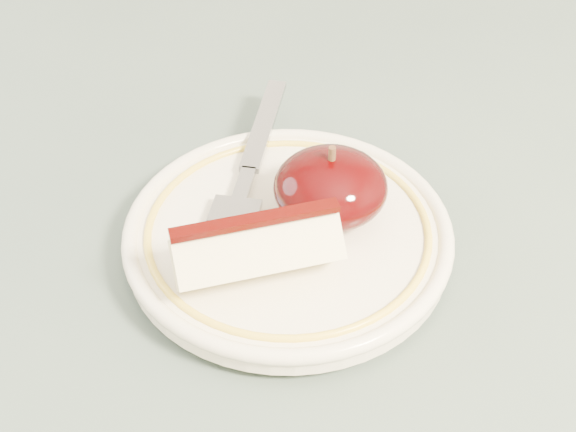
{
  "coord_description": "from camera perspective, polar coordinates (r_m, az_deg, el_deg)",
  "views": [
    {
      "loc": [
        0.07,
        -0.21,
        1.07
      ],
      "look_at": [
        0.08,
        0.11,
        0.78
      ],
      "focal_mm": 50.0,
      "sensor_mm": 36.0,
      "label": 1
    }
  ],
  "objects": [
    {
      "name": "plate",
      "position": [
        0.45,
        0.0,
        -1.33
      ],
      "size": [
        0.18,
        0.18,
        0.02
      ],
      "color": "beige",
      "rests_on": "table"
    },
    {
      "name": "apple_half",
      "position": [
        0.44,
        3.04,
        2.05
      ],
      "size": [
        0.06,
        0.06,
        0.05
      ],
      "color": "black",
      "rests_on": "plate"
    },
    {
      "name": "apple_wedge",
      "position": [
        0.4,
        -2.26,
        -2.32
      ],
      "size": [
        0.09,
        0.06,
        0.04
      ],
      "rotation": [
        0.0,
        0.0,
        0.23
      ],
      "color": "#F9EFB7",
      "rests_on": "plate"
    },
    {
      "name": "fork",
      "position": [
        0.47,
        -2.83,
        3.19
      ],
      "size": [
        0.06,
        0.18,
        0.0
      ],
      "rotation": [
        0.0,
        0.0,
        1.36
      ],
      "color": "gray",
      "rests_on": "plate"
    }
  ]
}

